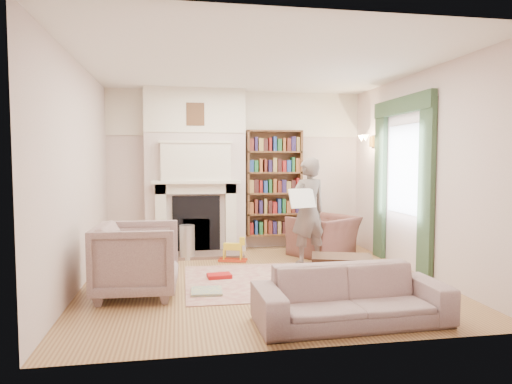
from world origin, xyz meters
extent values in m
plane|color=brown|center=(0.00, 0.00, 0.00)|extent=(4.50, 4.50, 0.00)
plane|color=white|center=(0.00, 0.00, 2.80)|extent=(4.50, 4.50, 0.00)
plane|color=beige|center=(0.00, 2.25, 1.40)|extent=(4.50, 0.00, 4.50)
plane|color=beige|center=(0.00, -2.25, 1.40)|extent=(4.50, 0.00, 4.50)
plane|color=beige|center=(-2.25, 0.00, 1.40)|extent=(0.00, 4.50, 4.50)
plane|color=beige|center=(2.25, 0.00, 1.40)|extent=(0.00, 4.50, 4.50)
cube|color=beige|center=(-0.75, 2.08, 1.40)|extent=(1.70, 0.35, 2.80)
cube|color=silver|center=(-0.75, 1.79, 1.22)|extent=(1.47, 0.24, 0.05)
cube|color=black|center=(-0.75, 1.88, 0.50)|extent=(0.80, 0.06, 0.96)
cube|color=silver|center=(-0.75, 1.81, 1.55)|extent=(1.15, 0.18, 0.62)
cube|color=brown|center=(0.65, 2.12, 1.18)|extent=(1.00, 0.24, 1.85)
cube|color=silver|center=(2.23, 0.40, 1.45)|extent=(0.02, 0.90, 1.30)
cube|color=#2D472E|center=(2.20, -0.30, 1.20)|extent=(0.07, 0.32, 2.40)
cube|color=#2D472E|center=(2.20, 1.10, 1.20)|extent=(0.07, 0.32, 2.40)
cube|color=#2D472E|center=(2.19, 0.40, 2.38)|extent=(0.09, 1.70, 0.24)
cube|color=#C4B594|center=(0.24, -0.08, 0.01)|extent=(2.44, 1.89, 0.01)
imported|color=#4C2A28|center=(1.34, 1.37, 0.32)|extent=(1.31, 1.28, 0.65)
imported|color=#B19E92|center=(-1.53, -0.46, 0.43)|extent=(0.98, 0.95, 0.86)
imported|color=#AD9D8F|center=(0.59, -1.75, 0.27)|extent=(1.88, 0.78, 0.54)
imported|color=#60544D|center=(0.89, 0.77, 0.81)|extent=(0.68, 0.55, 1.62)
cube|color=white|center=(0.74, 0.57, 1.03)|extent=(0.43, 0.24, 0.28)
cylinder|color=#B9BBC2|center=(-0.91, 1.43, 0.28)|extent=(0.30, 0.30, 0.55)
cube|color=#F1DF55|center=(-0.73, -0.51, 0.03)|extent=(0.38, 0.38, 0.03)
cube|color=#A91313|center=(-0.52, 0.14, 0.04)|extent=(0.33, 0.24, 0.05)
cube|color=red|center=(0.26, -0.21, 0.02)|extent=(0.29, 0.25, 0.02)
cube|color=red|center=(0.03, -0.69, 0.02)|extent=(0.29, 0.26, 0.02)
cube|color=red|center=(0.55, -0.34, 0.02)|extent=(0.26, 0.20, 0.02)
camera|label=1|loc=(-1.05, -5.86, 1.58)|focal=32.00mm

